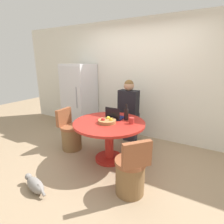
{
  "coord_description": "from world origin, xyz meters",
  "views": [
    {
      "loc": [
        1.38,
        -2.21,
        1.72
      ],
      "look_at": [
        -0.05,
        0.31,
        0.87
      ],
      "focal_mm": 28.0,
      "sensor_mm": 36.0,
      "label": 1
    }
  ],
  "objects": [
    {
      "name": "ground_plane",
      "position": [
        0.0,
        0.0,
        0.0
      ],
      "size": [
        12.0,
        12.0,
        0.0
      ],
      "primitive_type": "plane",
      "color": "#9E8466"
    },
    {
      "name": "dining_table",
      "position": [
        -0.05,
        0.21,
        0.55
      ],
      "size": [
        1.23,
        1.23,
        0.72
      ],
      "color": "#B2261E",
      "rests_on": "ground_plane"
    },
    {
      "name": "laptop",
      "position": [
        -0.05,
        0.42,
        0.77
      ],
      "size": [
        0.28,
        0.26,
        0.22
      ],
      "rotation": [
        0.0,
        0.0,
        3.14
      ],
      "color": "#141947",
      "rests_on": "dining_table"
    },
    {
      "name": "fruit_bowl",
      "position": [
        -0.06,
        0.15,
        0.76
      ],
      "size": [
        0.3,
        0.3,
        0.1
      ],
      "color": "olive",
      "rests_on": "dining_table"
    },
    {
      "name": "coffee_cup",
      "position": [
        0.32,
        0.32,
        0.78
      ],
      "size": [
        0.08,
        0.08,
        0.1
      ],
      "color": "#B2332D",
      "rests_on": "dining_table"
    },
    {
      "name": "chair_left_side",
      "position": [
        -0.94,
        0.19,
        0.29
      ],
      "size": [
        0.41,
        0.41,
        0.82
      ],
      "rotation": [
        0.0,
        0.0,
        1.59
      ],
      "color": "brown",
      "rests_on": "ground_plane"
    },
    {
      "name": "refrigerator",
      "position": [
        -1.48,
        1.16,
        0.83
      ],
      "size": [
        0.67,
        0.7,
        1.66
      ],
      "color": "silver",
      "rests_on": "ground_plane"
    },
    {
      "name": "wall_back",
      "position": [
        0.0,
        1.56,
        1.3
      ],
      "size": [
        7.0,
        0.06,
        2.6
      ],
      "color": "silver",
      "rests_on": "ground_plane"
    },
    {
      "name": "person_seated",
      "position": [
        -0.05,
        1.05,
        0.75
      ],
      "size": [
        0.4,
        0.37,
        1.37
      ],
      "rotation": [
        0.0,
        0.0,
        3.14
      ],
      "color": "#2D2D38",
      "rests_on": "ground_plane"
    },
    {
      "name": "cat",
      "position": [
        -0.54,
        -0.97,
        0.09
      ],
      "size": [
        0.51,
        0.23,
        0.17
      ],
      "rotation": [
        0.0,
        0.0,
        2.93
      ],
      "color": "gray",
      "rests_on": "ground_plane"
    },
    {
      "name": "chair_near_right_corner",
      "position": [
        0.62,
        -0.37,
        0.29
      ],
      "size": [
        0.48,
        0.48,
        0.82
      ],
      "rotation": [
        0.0,
        0.0,
        -2.29
      ],
      "color": "brown",
      "rests_on": "ground_plane"
    },
    {
      "name": "bottle",
      "position": [
        0.16,
        0.45,
        0.84
      ],
      "size": [
        0.07,
        0.07,
        0.29
      ],
      "color": "black",
      "rests_on": "dining_table"
    }
  ]
}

